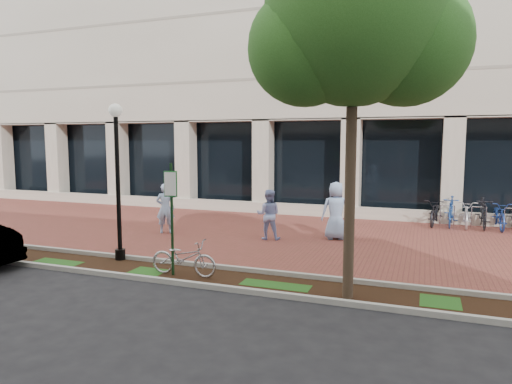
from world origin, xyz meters
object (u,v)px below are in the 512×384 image
(pedestrian_left, at_px, (165,208))
(pedestrian_right, at_px, (336,211))
(street_tree, at_px, (357,27))
(pedestrian_mid, at_px, (268,215))
(locked_bicycle, at_px, (184,258))
(parking_sign, at_px, (171,206))
(bike_rack_cluster, at_px, (483,214))
(lamppost, at_px, (118,173))

(pedestrian_left, bearing_deg, pedestrian_right, 170.43)
(street_tree, height_order, pedestrian_mid, street_tree)
(locked_bicycle, height_order, pedestrian_left, pedestrian_left)
(locked_bicycle, relative_size, pedestrian_mid, 1.02)
(parking_sign, xyz_separation_m, bike_rack_cluster, (7.79, 9.33, -1.18))
(pedestrian_mid, bearing_deg, parking_sign, 67.94)
(lamppost, height_order, bike_rack_cluster, lamppost)
(lamppost, height_order, pedestrian_right, lamppost)
(pedestrian_mid, bearing_deg, lamppost, 41.07)
(street_tree, xyz_separation_m, pedestrian_left, (-7.19, 4.48, -4.60))
(parking_sign, bearing_deg, pedestrian_left, 118.12)
(pedestrian_left, height_order, bike_rack_cluster, pedestrian_left)
(street_tree, distance_m, bike_rack_cluster, 11.20)
(parking_sign, relative_size, bike_rack_cluster, 0.64)
(parking_sign, height_order, pedestrian_right, parking_sign)
(locked_bicycle, xyz_separation_m, pedestrian_mid, (0.60, 4.63, 0.39))
(lamppost, relative_size, pedestrian_right, 2.20)
(street_tree, distance_m, pedestrian_mid, 7.51)
(parking_sign, height_order, street_tree, street_tree)
(bike_rack_cluster, bearing_deg, pedestrian_mid, -143.20)
(pedestrian_mid, bearing_deg, locked_bicycle, 71.05)
(parking_sign, xyz_separation_m, locked_bicycle, (0.27, 0.07, -1.27))
(parking_sign, relative_size, pedestrian_mid, 1.64)
(parking_sign, bearing_deg, street_tree, -6.43)
(pedestrian_right, distance_m, bike_rack_cluster, 6.19)
(street_tree, bearing_deg, pedestrian_right, 103.62)
(bike_rack_cluster, bearing_deg, street_tree, -107.26)
(pedestrian_right, bearing_deg, street_tree, 85.84)
(locked_bicycle, bearing_deg, bike_rack_cluster, -40.60)
(parking_sign, distance_m, street_tree, 5.73)
(lamppost, bearing_deg, locked_bicycle, -16.65)
(street_tree, relative_size, bike_rack_cluster, 1.75)
(pedestrian_right, bearing_deg, parking_sign, 43.77)
(pedestrian_left, distance_m, pedestrian_right, 5.94)
(parking_sign, distance_m, pedestrian_left, 5.31)
(pedestrian_left, bearing_deg, pedestrian_mid, 164.64)
(pedestrian_mid, bearing_deg, street_tree, 114.13)
(locked_bicycle, height_order, bike_rack_cluster, bike_rack_cluster)
(pedestrian_mid, bearing_deg, pedestrian_right, -171.28)
(street_tree, distance_m, pedestrian_left, 9.64)
(parking_sign, distance_m, lamppost, 2.36)
(pedestrian_mid, xyz_separation_m, bike_rack_cluster, (6.92, 4.64, -0.30))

